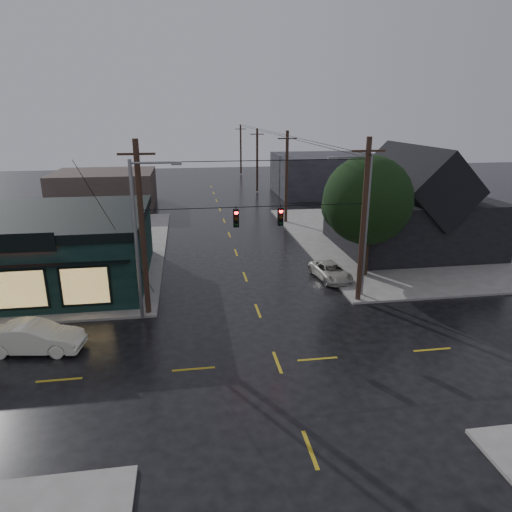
{
  "coord_description": "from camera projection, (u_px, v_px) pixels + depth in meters",
  "views": [
    {
      "loc": [
        -3.95,
        -18.95,
        11.54
      ],
      "look_at": [
        -0.12,
        6.01,
        3.49
      ],
      "focal_mm": 32.0,
      "sensor_mm": 36.0,
      "label": 1
    }
  ],
  "objects": [
    {
      "name": "suv_silver",
      "position": [
        331.0,
        271.0,
        32.6
      ],
      "size": [
        2.49,
        4.42,
        1.17
      ],
      "primitive_type": "imported",
      "rotation": [
        0.0,
        0.0,
        0.14
      ],
      "color": "#BBB8AD",
      "rests_on": "ground"
    },
    {
      "name": "utility_pole_nw",
      "position": [
        149.0,
        314.0,
        27.11
      ],
      "size": [
        2.0,
        0.32,
        10.15
      ],
      "primitive_type": null,
      "color": "black",
      "rests_on": "ground"
    },
    {
      "name": "utility_pole_far_a",
      "position": [
        286.0,
        223.0,
        49.23
      ],
      "size": [
        2.0,
        0.32,
        9.65
      ],
      "primitive_type": null,
      "color": "black",
      "rests_on": "ground"
    },
    {
      "name": "utility_pole_far_b",
      "position": [
        257.0,
        192.0,
        68.07
      ],
      "size": [
        2.0,
        0.32,
        9.15
      ],
      "primitive_type": null,
      "color": "black",
      "rests_on": "ground"
    },
    {
      "name": "ground_plane",
      "position": [
        277.0,
        362.0,
        21.92
      ],
      "size": [
        160.0,
        160.0,
        0.0
      ],
      "primitive_type": "plane",
      "color": "black"
    },
    {
      "name": "utility_pole_far_c",
      "position": [
        241.0,
        174.0,
        86.9
      ],
      "size": [
        2.0,
        0.32,
        9.15
      ],
      "primitive_type": null,
      "color": "black",
      "rests_on": "ground"
    },
    {
      "name": "sedan_cream",
      "position": [
        35.0,
        338.0,
        22.69
      ],
      "size": [
        4.87,
        2.28,
        1.54
      ],
      "primitive_type": "imported",
      "rotation": [
        0.0,
        0.0,
        1.43
      ],
      "color": "silver",
      "rests_on": "ground"
    },
    {
      "name": "bg_building_west",
      "position": [
        105.0,
        189.0,
        56.9
      ],
      "size": [
        12.0,
        10.0,
        4.4
      ],
      "primitive_type": "cube",
      "color": "#3C2F2B",
      "rests_on": "ground"
    },
    {
      "name": "span_signal_assembly",
      "position": [
        258.0,
        217.0,
        26.33
      ],
      "size": [
        13.0,
        0.48,
        1.23
      ],
      "color": "black",
      "rests_on": "ground"
    },
    {
      "name": "corner_tree",
      "position": [
        368.0,
        201.0,
        31.84
      ],
      "size": [
        6.28,
        6.28,
        8.58
      ],
      "color": "black",
      "rests_on": "ground"
    },
    {
      "name": "sidewalk_ne",
      "position": [
        441.0,
        236.0,
        43.63
      ],
      "size": [
        28.0,
        28.0,
        0.15
      ],
      "primitive_type": "cube",
      "color": "slate",
      "rests_on": "ground"
    },
    {
      "name": "ne_building",
      "position": [
        412.0,
        198.0,
        38.74
      ],
      "size": [
        12.6,
        11.6,
        8.75
      ],
      "color": "black",
      "rests_on": "ground"
    },
    {
      "name": "streetlight_nw",
      "position": [
        143.0,
        320.0,
        26.4
      ],
      "size": [
        5.4,
        0.3,
        9.15
      ],
      "primitive_type": null,
      "color": "gray",
      "rests_on": "ground"
    },
    {
      "name": "utility_pole_ne",
      "position": [
        358.0,
        301.0,
        28.98
      ],
      "size": [
        2.0,
        0.32,
        10.15
      ],
      "primitive_type": null,
      "color": "black",
      "rests_on": "ground"
    },
    {
      "name": "pizza_shop",
      "position": [
        26.0,
        249.0,
        31.17
      ],
      "size": [
        16.3,
        12.34,
        4.9
      ],
      "color": "black",
      "rests_on": "ground"
    },
    {
      "name": "bg_building_east",
      "position": [
        325.0,
        174.0,
        65.76
      ],
      "size": [
        14.0,
        12.0,
        5.6
      ],
      "primitive_type": "cube",
      "color": "#25252A",
      "rests_on": "ground"
    },
    {
      "name": "streetlight_ne",
      "position": [
        361.0,
        296.0,
        29.72
      ],
      "size": [
        5.4,
        0.3,
        9.15
      ],
      "primitive_type": null,
      "color": "gray",
      "rests_on": "ground"
    }
  ]
}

